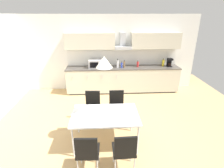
# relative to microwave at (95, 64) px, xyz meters

# --- Properties ---
(ground_plane) EXTENTS (8.68, 8.66, 0.02)m
(ground_plane) POSITION_rel_microwave_xyz_m (0.28, -2.56, -1.09)
(ground_plane) COLOR tan
(wall_back) EXTENTS (6.94, 0.10, 2.74)m
(wall_back) POSITION_rel_microwave_xyz_m (0.28, 0.37, 0.29)
(wall_back) COLOR white
(wall_back) RESTS_ON ground_plane
(kitchen_counter) EXTENTS (4.09, 0.67, 0.94)m
(kitchen_counter) POSITION_rel_microwave_xyz_m (1.00, 0.00, -0.60)
(kitchen_counter) COLOR #333333
(kitchen_counter) RESTS_ON ground_plane
(backsplash_tile) EXTENTS (4.07, 0.02, 0.57)m
(backsplash_tile) POSITION_rel_microwave_xyz_m (1.00, 0.31, 0.14)
(backsplash_tile) COLOR silver
(backsplash_tile) RESTS_ON kitchen_counter
(upper_wall_cabinets) EXTENTS (4.07, 0.40, 0.56)m
(upper_wall_cabinets) POSITION_rel_microwave_xyz_m (1.00, 0.15, 0.77)
(upper_wall_cabinets) COLOR beige
(microwave) EXTENTS (0.48, 0.35, 0.28)m
(microwave) POSITION_rel_microwave_xyz_m (0.00, 0.00, 0.00)
(microwave) COLOR #ADADB2
(microwave) RESTS_ON kitchen_counter
(coffee_maker) EXTENTS (0.18, 0.19, 0.30)m
(coffee_maker) POSITION_rel_microwave_xyz_m (2.71, 0.03, 0.01)
(coffee_maker) COLOR black
(coffee_maker) RESTS_ON kitchen_counter
(bottle_red) EXTENTS (0.08, 0.08, 0.24)m
(bottle_red) POSITION_rel_microwave_xyz_m (1.53, 0.00, -0.04)
(bottle_red) COLOR red
(bottle_red) RESTS_ON kitchen_counter
(bottle_yellow) EXTENTS (0.08, 0.08, 0.28)m
(bottle_yellow) POSITION_rel_microwave_xyz_m (2.49, 0.06, -0.02)
(bottle_yellow) COLOR yellow
(bottle_yellow) RESTS_ON kitchen_counter
(bottle_white) EXTENTS (0.07, 0.07, 0.32)m
(bottle_white) POSITION_rel_microwave_xyz_m (0.79, -0.04, -0.00)
(bottle_white) COLOR white
(bottle_white) RESTS_ON kitchen_counter
(bottle_blue) EXTENTS (0.06, 0.06, 0.22)m
(bottle_blue) POSITION_rel_microwave_xyz_m (0.94, -0.05, -0.05)
(bottle_blue) COLOR blue
(bottle_blue) RESTS_ON kitchen_counter
(bottle_brown) EXTENTS (0.06, 0.06, 0.27)m
(bottle_brown) POSITION_rel_microwave_xyz_m (1.04, -0.03, -0.02)
(bottle_brown) COLOR brown
(bottle_brown) RESTS_ON kitchen_counter
(dining_table) EXTENTS (1.42, 0.91, 0.73)m
(dining_table) POSITION_rel_microwave_xyz_m (0.29, -2.86, -0.39)
(dining_table) COLOR white
(dining_table) RESTS_ON ground_plane
(chair_far_left) EXTENTS (0.42, 0.42, 0.87)m
(chair_far_left) POSITION_rel_microwave_xyz_m (-0.02, -2.02, -0.54)
(chair_far_left) COLOR black
(chair_far_left) RESTS_ON ground_plane
(chair_far_right) EXTENTS (0.40, 0.40, 0.87)m
(chair_far_right) POSITION_rel_microwave_xyz_m (0.61, -2.02, -0.54)
(chair_far_right) COLOR black
(chair_far_right) RESTS_ON ground_plane
(chair_near_right) EXTENTS (0.41, 0.41, 0.87)m
(chair_near_right) POSITION_rel_microwave_xyz_m (0.61, -3.70, -0.54)
(chair_near_right) COLOR black
(chair_near_right) RESTS_ON ground_plane
(chair_near_left) EXTENTS (0.42, 0.42, 0.87)m
(chair_near_left) POSITION_rel_microwave_xyz_m (-0.03, -3.70, -0.54)
(chair_near_left) COLOR black
(chair_near_left) RESTS_ON ground_plane
(pendant_lamp) EXTENTS (0.32, 0.32, 0.22)m
(pendant_lamp) POSITION_rel_microwave_xyz_m (0.29, -2.86, 0.81)
(pendant_lamp) COLOR silver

